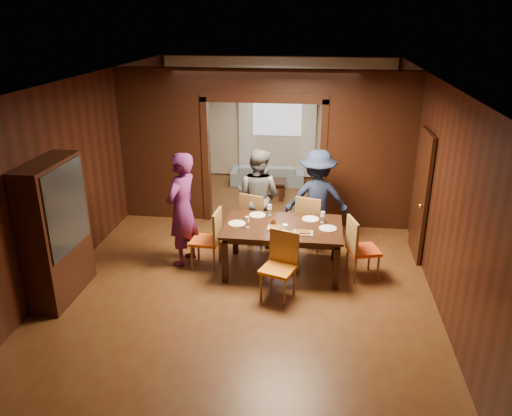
# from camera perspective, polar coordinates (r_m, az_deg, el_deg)

# --- Properties ---
(floor) EXTENTS (9.00, 9.00, 0.00)m
(floor) POSITION_cam_1_polar(r_m,az_deg,el_deg) (8.37, -0.42, -5.68)
(floor) COLOR #542C17
(floor) RESTS_ON ground
(ceiling) EXTENTS (5.50, 9.00, 0.02)m
(ceiling) POSITION_cam_1_polar(r_m,az_deg,el_deg) (7.51, -0.48, 14.45)
(ceiling) COLOR silver
(ceiling) RESTS_ON room_walls
(room_walls) EXTENTS (5.52, 9.01, 2.90)m
(room_walls) POSITION_cam_1_polar(r_m,az_deg,el_deg) (9.60, 1.09, 7.52)
(room_walls) COLOR black
(room_walls) RESTS_ON floor
(person_purple) EXTENTS (0.63, 0.78, 1.84)m
(person_purple) POSITION_cam_1_polar(r_m,az_deg,el_deg) (7.93, -8.45, -0.18)
(person_purple) COLOR #581E55
(person_purple) RESTS_ON floor
(person_grey) EXTENTS (1.01, 0.91, 1.70)m
(person_grey) POSITION_cam_1_polar(r_m,az_deg,el_deg) (8.61, 0.25, 1.31)
(person_grey) COLOR #585A5F
(person_grey) RESTS_ON floor
(person_navy) EXTENTS (1.15, 0.72, 1.71)m
(person_navy) POSITION_cam_1_polar(r_m,az_deg,el_deg) (8.56, 6.98, 1.05)
(person_navy) COLOR #18223D
(person_navy) RESTS_ON floor
(sofa) EXTENTS (1.74, 0.74, 0.50)m
(sofa) POSITION_cam_1_polar(r_m,az_deg,el_deg) (11.84, 1.34, 3.90)
(sofa) COLOR #8197A9
(sofa) RESTS_ON floor
(serving_bowl) EXTENTS (0.33, 0.33, 0.08)m
(serving_bowl) POSITION_cam_1_polar(r_m,az_deg,el_deg) (7.72, 3.89, -1.59)
(serving_bowl) COLOR black
(serving_bowl) RESTS_ON dining_table
(dining_table) EXTENTS (1.81, 1.13, 0.76)m
(dining_table) POSITION_cam_1_polar(r_m,az_deg,el_deg) (7.84, 3.04, -4.58)
(dining_table) COLOR black
(dining_table) RESTS_ON floor
(coffee_table) EXTENTS (0.80, 0.50, 0.40)m
(coffee_table) POSITION_cam_1_polar(r_m,az_deg,el_deg) (10.97, 1.31, 2.19)
(coffee_table) COLOR black
(coffee_table) RESTS_ON floor
(chair_left) EXTENTS (0.46, 0.46, 0.97)m
(chair_left) POSITION_cam_1_polar(r_m,az_deg,el_deg) (7.92, -5.80, -3.51)
(chair_left) COLOR #E65815
(chair_left) RESTS_ON floor
(chair_right) EXTENTS (0.55, 0.55, 0.97)m
(chair_right) POSITION_cam_1_polar(r_m,az_deg,el_deg) (7.75, 12.21, -4.50)
(chair_right) COLOR red
(chair_right) RESTS_ON floor
(chair_far_l) EXTENTS (0.56, 0.56, 0.97)m
(chair_far_l) POSITION_cam_1_polar(r_m,az_deg,el_deg) (8.68, 0.08, -1.12)
(chair_far_l) COLOR orange
(chair_far_l) RESTS_ON floor
(chair_far_r) EXTENTS (0.55, 0.55, 0.97)m
(chair_far_r) POSITION_cam_1_polar(r_m,az_deg,el_deg) (8.59, 6.32, -1.49)
(chair_far_r) COLOR orange
(chair_far_r) RESTS_ON floor
(chair_near) EXTENTS (0.56, 0.56, 0.97)m
(chair_near) POSITION_cam_1_polar(r_m,az_deg,el_deg) (7.04, 2.54, -6.78)
(chair_near) COLOR orange
(chair_near) RESTS_ON floor
(hutch) EXTENTS (0.40, 1.20, 2.00)m
(hutch) POSITION_cam_1_polar(r_m,az_deg,el_deg) (7.42, -21.89, -2.48)
(hutch) COLOR black
(hutch) RESTS_ON floor
(door_right) EXTENTS (0.06, 0.90, 2.10)m
(door_right) POSITION_cam_1_polar(r_m,az_deg,el_deg) (8.52, 18.35, 1.38)
(door_right) COLOR black
(door_right) RESTS_ON floor
(window_far) EXTENTS (1.20, 0.03, 1.30)m
(window_far) POSITION_cam_1_polar(r_m,az_deg,el_deg) (12.05, 2.47, 11.30)
(window_far) COLOR silver
(window_far) RESTS_ON back_wall
(curtain_left) EXTENTS (0.35, 0.06, 2.40)m
(curtain_left) POSITION_cam_1_polar(r_m,az_deg,el_deg) (12.18, -1.14, 9.27)
(curtain_left) COLOR white
(curtain_left) RESTS_ON back_wall
(curtain_right) EXTENTS (0.35, 0.06, 2.40)m
(curtain_right) POSITION_cam_1_polar(r_m,az_deg,el_deg) (12.06, 6.02, 9.03)
(curtain_right) COLOR white
(curtain_right) RESTS_ON back_wall
(plate_left) EXTENTS (0.27, 0.27, 0.01)m
(plate_left) POSITION_cam_1_polar(r_m,az_deg,el_deg) (7.74, -2.19, -1.77)
(plate_left) COLOR white
(plate_left) RESTS_ON dining_table
(plate_far_l) EXTENTS (0.27, 0.27, 0.01)m
(plate_far_l) POSITION_cam_1_polar(r_m,az_deg,el_deg) (8.05, 0.17, -0.80)
(plate_far_l) COLOR white
(plate_far_l) RESTS_ON dining_table
(plate_far_r) EXTENTS (0.27, 0.27, 0.01)m
(plate_far_r) POSITION_cam_1_polar(r_m,az_deg,el_deg) (7.94, 6.25, -1.25)
(plate_far_r) COLOR white
(plate_far_r) RESTS_ON dining_table
(plate_right) EXTENTS (0.27, 0.27, 0.01)m
(plate_right) POSITION_cam_1_polar(r_m,az_deg,el_deg) (7.63, 8.21, -2.32)
(plate_right) COLOR silver
(plate_right) RESTS_ON dining_table
(plate_near) EXTENTS (0.27, 0.27, 0.01)m
(plate_near) POSITION_cam_1_polar(r_m,az_deg,el_deg) (7.34, 2.68, -3.12)
(plate_near) COLOR white
(plate_near) RESTS_ON dining_table
(platter_a) EXTENTS (0.30, 0.20, 0.04)m
(platter_a) POSITION_cam_1_polar(r_m,az_deg,el_deg) (7.57, 2.46, -2.23)
(platter_a) COLOR gray
(platter_a) RESTS_ON dining_table
(platter_b) EXTENTS (0.30, 0.20, 0.04)m
(platter_b) POSITION_cam_1_polar(r_m,az_deg,el_deg) (7.43, 5.39, -2.78)
(platter_b) COLOR gray
(platter_b) RESTS_ON dining_table
(wineglass_left) EXTENTS (0.08, 0.08, 0.18)m
(wineglass_left) POSITION_cam_1_polar(r_m,az_deg,el_deg) (7.56, -1.03, -1.63)
(wineglass_left) COLOR white
(wineglass_left) RESTS_ON dining_table
(wineglass_far) EXTENTS (0.08, 0.08, 0.18)m
(wineglass_far) POSITION_cam_1_polar(r_m,az_deg,el_deg) (8.03, 1.56, -0.22)
(wineglass_far) COLOR white
(wineglass_far) RESTS_ON dining_table
(wineglass_right) EXTENTS (0.08, 0.08, 0.18)m
(wineglass_right) POSITION_cam_1_polar(r_m,az_deg,el_deg) (7.82, 7.63, -1.04)
(wineglass_right) COLOR silver
(wineglass_right) RESTS_ON dining_table
(tumbler) EXTENTS (0.07, 0.07, 0.14)m
(tumbler) POSITION_cam_1_polar(r_m,az_deg,el_deg) (7.39, 3.34, -2.41)
(tumbler) COLOR white
(tumbler) RESTS_ON dining_table
(condiment_jar) EXTENTS (0.08, 0.08, 0.11)m
(condiment_jar) POSITION_cam_1_polar(r_m,az_deg,el_deg) (7.66, 2.00, -1.63)
(condiment_jar) COLOR #482310
(condiment_jar) RESTS_ON dining_table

